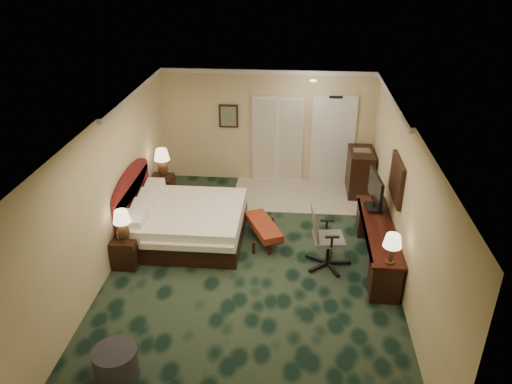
# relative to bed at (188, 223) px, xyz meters

# --- Properties ---
(floor) EXTENTS (5.00, 7.50, 0.00)m
(floor) POSITION_rel_bed_xyz_m (1.34, -0.85, -0.34)
(floor) COLOR black
(floor) RESTS_ON ground
(ceiling) EXTENTS (5.00, 7.50, 0.00)m
(ceiling) POSITION_rel_bed_xyz_m (1.34, -0.85, 2.36)
(ceiling) COLOR white
(ceiling) RESTS_ON wall_back
(wall_back) EXTENTS (5.00, 0.00, 2.70)m
(wall_back) POSITION_rel_bed_xyz_m (1.34, 2.90, 1.01)
(wall_back) COLOR tan
(wall_back) RESTS_ON ground
(wall_front) EXTENTS (5.00, 0.00, 2.70)m
(wall_front) POSITION_rel_bed_xyz_m (1.34, -4.60, 1.01)
(wall_front) COLOR tan
(wall_front) RESTS_ON ground
(wall_left) EXTENTS (0.00, 7.50, 2.70)m
(wall_left) POSITION_rel_bed_xyz_m (-1.16, -0.85, 1.01)
(wall_left) COLOR tan
(wall_left) RESTS_ON ground
(wall_right) EXTENTS (0.00, 7.50, 2.70)m
(wall_right) POSITION_rel_bed_xyz_m (3.84, -0.85, 1.01)
(wall_right) COLOR tan
(wall_right) RESTS_ON ground
(crown_molding) EXTENTS (5.00, 7.50, 0.10)m
(crown_molding) POSITION_rel_bed_xyz_m (1.34, -0.85, 2.31)
(crown_molding) COLOR silver
(crown_molding) RESTS_ON wall_back
(tile_patch) EXTENTS (3.20, 1.70, 0.01)m
(tile_patch) POSITION_rel_bed_xyz_m (2.24, 2.05, -0.33)
(tile_patch) COLOR #BBAEA2
(tile_patch) RESTS_ON ground
(headboard) EXTENTS (0.12, 2.00, 1.40)m
(headboard) POSITION_rel_bed_xyz_m (-1.10, 0.15, 0.36)
(headboard) COLOR #490E0B
(headboard) RESTS_ON ground
(entry_door) EXTENTS (1.02, 0.06, 2.18)m
(entry_door) POSITION_rel_bed_xyz_m (2.89, 2.87, 0.71)
(entry_door) COLOR silver
(entry_door) RESTS_ON ground
(closet_doors) EXTENTS (1.20, 0.06, 2.10)m
(closet_doors) POSITION_rel_bed_xyz_m (1.59, 2.86, 0.71)
(closet_doors) COLOR #BCB6A9
(closet_doors) RESTS_ON ground
(wall_art) EXTENTS (0.45, 0.06, 0.55)m
(wall_art) POSITION_rel_bed_xyz_m (0.44, 2.86, 1.26)
(wall_art) COLOR #446357
(wall_art) RESTS_ON wall_back
(wall_mirror) EXTENTS (0.05, 0.95, 0.75)m
(wall_mirror) POSITION_rel_bed_xyz_m (3.80, -0.25, 1.21)
(wall_mirror) COLOR white
(wall_mirror) RESTS_ON wall_right
(bed) EXTENTS (2.12, 1.96, 0.67)m
(bed) POSITION_rel_bed_xyz_m (0.00, 0.00, 0.00)
(bed) COLOR white
(bed) RESTS_ON ground
(nightstand_near) EXTENTS (0.43, 0.50, 0.54)m
(nightstand_near) POSITION_rel_bed_xyz_m (-0.92, -0.96, -0.06)
(nightstand_near) COLOR black
(nightstand_near) RESTS_ON ground
(nightstand_far) EXTENTS (0.46, 0.53, 0.58)m
(nightstand_far) POSITION_rel_bed_xyz_m (-0.91, 1.56, -0.05)
(nightstand_far) COLOR black
(nightstand_far) RESTS_ON ground
(lamp_near) EXTENTS (0.39, 0.39, 0.58)m
(lamp_near) POSITION_rel_bed_xyz_m (-0.91, -1.01, 0.50)
(lamp_near) COLOR black
(lamp_near) RESTS_ON nightstand_near
(lamp_far) EXTENTS (0.40, 0.40, 0.65)m
(lamp_far) POSITION_rel_bed_xyz_m (-0.87, 1.59, 0.56)
(lamp_far) COLOR black
(lamp_far) RESTS_ON nightstand_far
(bed_bench) EXTENTS (0.84, 1.21, 0.39)m
(bed_bench) POSITION_rel_bed_xyz_m (1.47, 0.05, -0.14)
(bed_bench) COLOR maroon
(bed_bench) RESTS_ON ground
(ottoman) EXTENTS (0.61, 0.61, 0.43)m
(ottoman) POSITION_rel_bed_xyz_m (-0.25, -3.51, -0.12)
(ottoman) COLOR #2C2C32
(ottoman) RESTS_ON ground
(desk) EXTENTS (0.54, 2.50, 0.72)m
(desk) POSITION_rel_bed_xyz_m (3.55, -0.50, 0.02)
(desk) COLOR black
(desk) RESTS_ON ground
(tv) EXTENTS (0.16, 0.90, 0.70)m
(tv) POSITION_rel_bed_xyz_m (3.54, 0.20, 0.73)
(tv) COLOR black
(tv) RESTS_ON desk
(desk_lamp) EXTENTS (0.35, 0.35, 0.51)m
(desk_lamp) POSITION_rel_bed_xyz_m (3.57, -1.58, 0.64)
(desk_lamp) COLOR black
(desk_lamp) RESTS_ON desk
(desk_chair) EXTENTS (0.76, 0.73, 1.19)m
(desk_chair) POSITION_rel_bed_xyz_m (2.67, -0.68, 0.26)
(desk_chair) COLOR #5B5B5B
(desk_chair) RESTS_ON ground
(minibar) EXTENTS (0.54, 0.97, 1.03)m
(minibar) POSITION_rel_bed_xyz_m (3.52, 2.35, 0.18)
(minibar) COLOR black
(minibar) RESTS_ON ground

